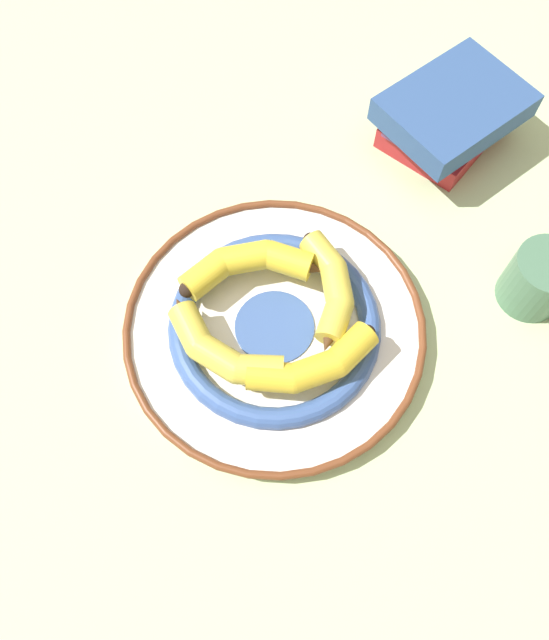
{
  "coord_description": "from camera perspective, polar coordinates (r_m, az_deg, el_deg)",
  "views": [
    {
      "loc": [
        -0.33,
        0.01,
        0.75
      ],
      "look_at": [
        0.0,
        -0.01,
        0.04
      ],
      "focal_mm": 35.0,
      "sensor_mm": 36.0,
      "label": 1
    }
  ],
  "objects": [
    {
      "name": "banana_a",
      "position": [
        0.8,
        -2.33,
        5.16
      ],
      "size": [
        0.08,
        0.19,
        0.04
      ],
      "rotation": [
        0.0,
        0.0,
        1.73
      ],
      "color": "yellow",
      "rests_on": "decorative_bowl"
    },
    {
      "name": "banana_d",
      "position": [
        0.79,
        5.27,
        2.85
      ],
      "size": [
        0.17,
        0.06,
        0.04
      ],
      "rotation": [
        0.0,
        0.0,
        6.37
      ],
      "color": "gold",
      "rests_on": "decorative_bowl"
    },
    {
      "name": "coffee_mug",
      "position": [
        0.88,
        23.2,
        3.3
      ],
      "size": [
        0.12,
        0.1,
        0.09
      ],
      "rotation": [
        0.0,
        0.0,
        3.81
      ],
      "color": "#477056",
      "rests_on": "ground_plane"
    },
    {
      "name": "ground_plane",
      "position": [
        0.82,
        -0.54,
        -1.26
      ],
      "size": [
        2.8,
        2.8,
        0.0
      ],
      "primitive_type": "plane",
      "color": "#B2C693"
    },
    {
      "name": "book_stack",
      "position": [
        0.99,
        15.65,
        17.49
      ],
      "size": [
        0.23,
        0.24,
        0.1
      ],
      "rotation": [
        0.0,
        0.0,
        5.46
      ],
      "color": "#AD2328",
      "rests_on": "ground_plane"
    },
    {
      "name": "banana_b",
      "position": [
        0.75,
        -5.02,
        -2.79
      ],
      "size": [
        0.12,
        0.15,
        0.04
      ],
      "rotation": [
        0.0,
        0.0,
        4.1
      ],
      "color": "gold",
      "rests_on": "decorative_bowl"
    },
    {
      "name": "decorative_bowl",
      "position": [
        0.81,
        -0.0,
        -0.67
      ],
      "size": [
        0.39,
        0.39,
        0.04
      ],
      "color": "white",
      "rests_on": "ground_plane"
    },
    {
      "name": "banana_c",
      "position": [
        0.74,
        3.24,
        -4.27
      ],
      "size": [
        0.09,
        0.18,
        0.04
      ],
      "rotation": [
        0.0,
        0.0,
        5.03
      ],
      "color": "gold",
      "rests_on": "decorative_bowl"
    }
  ]
}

